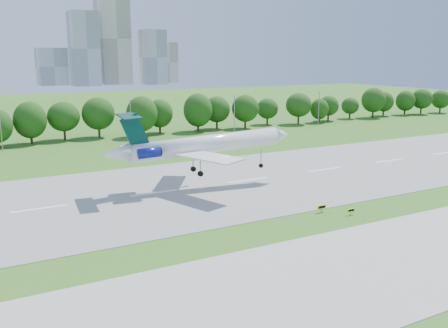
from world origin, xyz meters
TOP-DOWN VIEW (x-y plane):
  - ground at (0.00, 0.00)m, footprint 600.00×600.00m
  - runway at (0.00, 25.00)m, footprint 400.00×45.00m
  - taxiway at (0.00, -18.00)m, footprint 400.00×23.00m
  - tree_line at (0.00, 92.00)m, footprint 288.40×8.40m
  - light_poles at (-2.50, 82.00)m, footprint 175.90×0.25m
  - skyline at (100.16, 390.61)m, footprint 127.00×52.00m
  - airliner at (8.88, 25.23)m, footprint 37.11×26.80m
  - taxi_sign_centre at (22.51, -1.93)m, footprint 1.46×0.24m
  - taxi_sign_right at (19.35, 1.34)m, footprint 1.72×0.24m

SIDE VIEW (x-z plane):
  - ground at x=0.00m, z-range 0.00..0.00m
  - runway at x=0.00m, z-range 0.00..0.08m
  - taxiway at x=0.00m, z-range 0.00..0.08m
  - taxi_sign_centre at x=22.51m, z-range 0.24..1.27m
  - taxi_sign_right at x=19.35m, z-range 0.29..1.49m
  - tree_line at x=0.00m, z-range 0.99..11.39m
  - light_poles at x=-2.50m, z-range 0.24..12.43m
  - airliner at x=8.88m, z-range 2.16..14.32m
  - skyline at x=100.16m, z-range -9.54..70.46m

